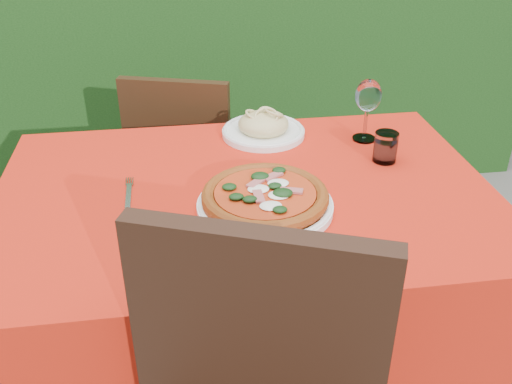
{
  "coord_description": "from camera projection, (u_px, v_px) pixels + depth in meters",
  "views": [
    {
      "loc": [
        -0.15,
        -1.24,
        1.47
      ],
      "look_at": [
        0.02,
        -0.05,
        0.77
      ],
      "focal_mm": 40.0,
      "sensor_mm": 36.0,
      "label": 1
    }
  ],
  "objects": [
    {
      "name": "dining_table",
      "position": [
        246.0,
        239.0,
        1.52
      ],
      "size": [
        1.26,
        0.86,
        0.75
      ],
      "color": "#482617",
      "rests_on": "ground"
    },
    {
      "name": "chair_far",
      "position": [
        186.0,
        164.0,
        2.15
      ],
      "size": [
        0.48,
        0.48,
        0.84
      ],
      "rotation": [
        0.0,
        0.0,
        2.84
      ],
      "color": "black",
      "rests_on": "ground"
    },
    {
      "name": "pizza_plate",
      "position": [
        265.0,
        199.0,
        1.35
      ],
      "size": [
        0.38,
        0.38,
        0.06
      ],
      "rotation": [
        0.0,
        0.0,
        0.38
      ],
      "color": "white",
      "rests_on": "dining_table"
    },
    {
      "name": "pasta_plate",
      "position": [
        263.0,
        127.0,
        1.72
      ],
      "size": [
        0.25,
        0.25,
        0.07
      ],
      "rotation": [
        0.0,
        0.0,
        0.28
      ],
      "color": "white",
      "rests_on": "dining_table"
    },
    {
      "name": "water_glass",
      "position": [
        385.0,
        149.0,
        1.56
      ],
      "size": [
        0.06,
        0.06,
        0.09
      ],
      "color": "silver",
      "rests_on": "dining_table"
    },
    {
      "name": "wine_glass",
      "position": [
        368.0,
        98.0,
        1.64
      ],
      "size": [
        0.08,
        0.08,
        0.19
      ],
      "color": "silver",
      "rests_on": "dining_table"
    },
    {
      "name": "fork",
      "position": [
        128.0,
        197.0,
        1.41
      ],
      "size": [
        0.02,
        0.17,
        0.0
      ],
      "primitive_type": "cube",
      "rotation": [
        0.0,
        0.0,
        0.01
      ],
      "color": "#BCBCC3",
      "rests_on": "dining_table"
    }
  ]
}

